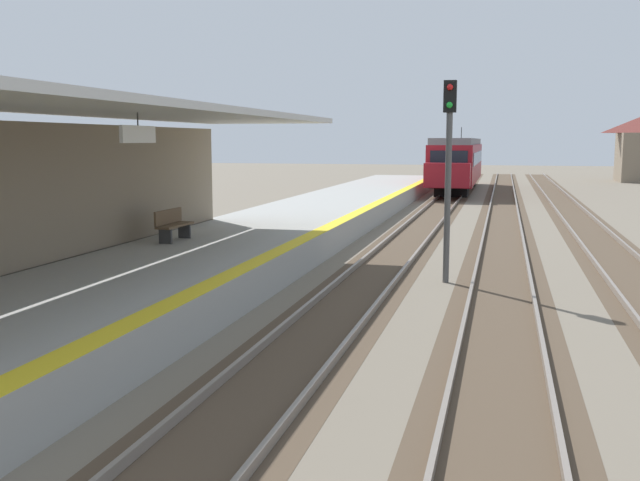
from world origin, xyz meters
TOP-DOWN VIEW (x-y plane):
  - station_platform at (-2.50, 16.00)m, footprint 5.00×80.00m
  - track_pair_nearest_platform at (1.90, 20.00)m, footprint 2.34×120.00m
  - track_pair_middle at (5.30, 20.00)m, footprint 2.34×120.00m
  - track_pair_far_side at (8.70, 20.00)m, footprint 2.34×120.00m
  - approaching_train at (1.90, 51.57)m, footprint 2.93×19.60m
  - rail_signal_post at (3.86, 16.21)m, footprint 0.32×0.34m
  - platform_bench at (-3.70, 15.78)m, footprint 0.45×1.60m

SIDE VIEW (x-z plane):
  - track_pair_nearest_platform at x=1.90m, z-range -0.03..0.13m
  - track_pair_middle at x=5.30m, z-range -0.03..0.13m
  - track_pair_far_side at x=8.70m, z-range -0.03..0.13m
  - station_platform at x=-2.50m, z-range 0.00..0.90m
  - platform_bench at x=-3.70m, z-range 0.93..1.81m
  - approaching_train at x=1.90m, z-range -0.20..4.56m
  - rail_signal_post at x=3.86m, z-range 0.59..5.79m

